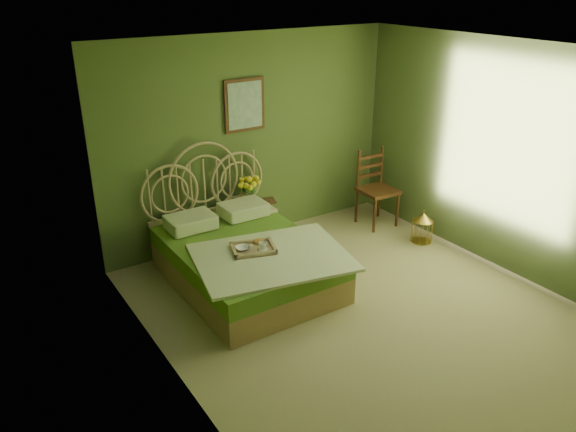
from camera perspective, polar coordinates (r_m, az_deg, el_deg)
floor at (r=5.96m, az=7.56°, el=-9.52°), size 4.50×4.50×0.00m
ceiling at (r=5.04m, az=9.18°, el=16.09°), size 4.50×4.50×0.00m
wall_back at (r=7.11m, az=-3.73°, el=7.77°), size 4.00×0.00×4.00m
wall_left at (r=4.40m, az=-11.84°, el=-3.02°), size 0.00×4.50×4.50m
wall_right at (r=6.79m, az=21.22°, el=5.44°), size 0.00×4.50×4.50m
wall_art at (r=6.93m, az=-4.44°, el=11.17°), size 0.54×0.04×0.64m
bed at (r=6.30m, az=-4.45°, el=-4.18°), size 1.77×2.24×1.39m
nightstand at (r=7.11m, az=-3.75°, el=-0.40°), size 0.48×0.49×0.96m
chair at (r=7.76m, az=8.74°, el=3.33°), size 0.48×0.48×1.05m
birdcage at (r=7.45m, az=13.49°, el=-1.17°), size 0.26×0.26×0.40m
book_lower at (r=7.12m, az=-2.59°, el=1.35°), size 0.16×0.21×0.02m
book_upper at (r=7.11m, az=-2.60°, el=1.51°), size 0.22×0.26×0.02m
cereal_bowl at (r=5.94m, az=-4.62°, el=-3.29°), size 0.15×0.15×0.04m
coffee_cup at (r=5.93m, az=-2.59°, el=-3.08°), size 0.09×0.09×0.08m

